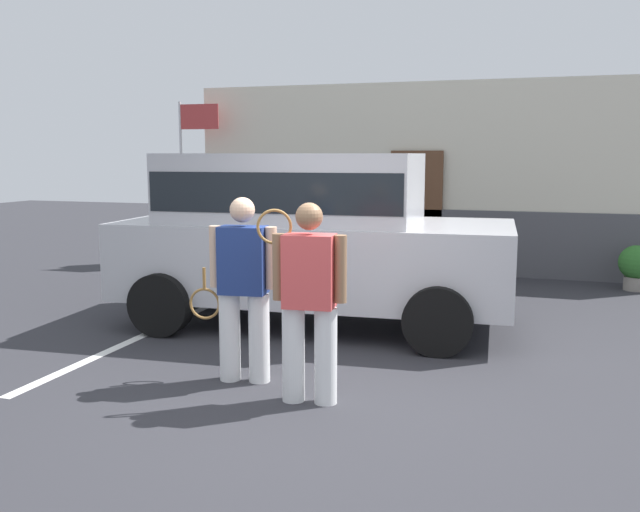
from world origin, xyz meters
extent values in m
plane|color=#2D2D33|center=(0.00, 0.00, 0.00)|extent=(40.00, 40.00, 0.00)
cube|color=silver|center=(-2.53, 1.50, 0.00)|extent=(0.12, 4.40, 0.01)
cube|color=beige|center=(0.00, 6.87, 1.63)|extent=(8.84, 0.30, 3.26)
cube|color=#4C4C51|center=(0.00, 6.67, 0.55)|extent=(7.43, 0.10, 1.10)
cube|color=brown|center=(-0.36, 6.65, 1.05)|extent=(0.90, 0.06, 2.10)
cube|color=#B7B7BC|center=(-0.84, 2.57, 0.80)|extent=(4.71, 2.19, 0.90)
cube|color=#B7B7BC|center=(-1.09, 2.55, 1.65)|extent=(3.01, 1.94, 0.80)
cube|color=black|center=(-1.09, 2.55, 1.63)|extent=(2.95, 1.96, 0.44)
cylinder|color=black|center=(0.64, 3.61, 0.36)|extent=(0.73, 0.30, 0.72)
cylinder|color=black|center=(0.76, 1.72, 0.36)|extent=(0.73, 0.30, 0.72)
cylinder|color=black|center=(-2.45, 3.42, 0.36)|extent=(0.73, 0.30, 0.72)
cylinder|color=black|center=(-2.33, 1.52, 0.36)|extent=(0.73, 0.30, 0.72)
cylinder|color=white|center=(-0.65, 0.38, 0.40)|extent=(0.19, 0.19, 0.81)
cylinder|color=white|center=(-0.92, 0.35, 0.40)|extent=(0.19, 0.19, 0.81)
cube|color=navy|center=(-0.78, 0.37, 1.11)|extent=(0.44, 0.31, 0.60)
sphere|color=beige|center=(-0.78, 0.37, 1.56)|extent=(0.22, 0.22, 0.22)
cylinder|color=beige|center=(-0.53, 0.40, 1.14)|extent=(0.10, 0.10, 0.55)
cylinder|color=beige|center=(-1.04, 0.33, 1.14)|extent=(0.10, 0.10, 0.55)
torus|color=olive|center=(-1.17, 0.36, 0.69)|extent=(0.37, 0.07, 0.37)
cylinder|color=olive|center=(-1.17, 0.36, 0.92)|extent=(0.03, 0.03, 0.20)
cylinder|color=white|center=(0.09, 0.05, 0.40)|extent=(0.19, 0.19, 0.80)
cylinder|color=white|center=(-0.18, 0.02, 0.40)|extent=(0.19, 0.19, 0.80)
cube|color=#E04C4C|center=(-0.05, 0.03, 1.10)|extent=(0.43, 0.30, 0.60)
sphere|color=#8C6647|center=(-0.05, 0.03, 1.55)|extent=(0.22, 0.22, 0.22)
cylinder|color=#8C6647|center=(0.21, 0.06, 1.13)|extent=(0.10, 0.10, 0.55)
cylinder|color=#8C6647|center=(-0.30, 0.01, 1.13)|extent=(0.10, 0.10, 0.55)
torus|color=olive|center=(-0.36, 0.05, 1.45)|extent=(0.28, 0.14, 0.29)
cylinder|color=olive|center=(-0.36, 0.05, 1.22)|extent=(0.03, 0.03, 0.20)
cylinder|color=gray|center=(3.10, 6.06, 0.10)|extent=(0.33, 0.33, 0.20)
sphere|color=#2D6B28|center=(3.10, 6.06, 0.43)|extent=(0.52, 0.52, 0.52)
cylinder|color=silver|center=(-4.72, 6.33, 1.50)|extent=(0.05, 0.05, 2.99)
cube|color=#B23838|center=(-4.32, 6.33, 2.72)|extent=(0.75, 0.04, 0.45)
camera|label=1|loc=(1.74, -5.18, 2.04)|focal=38.77mm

